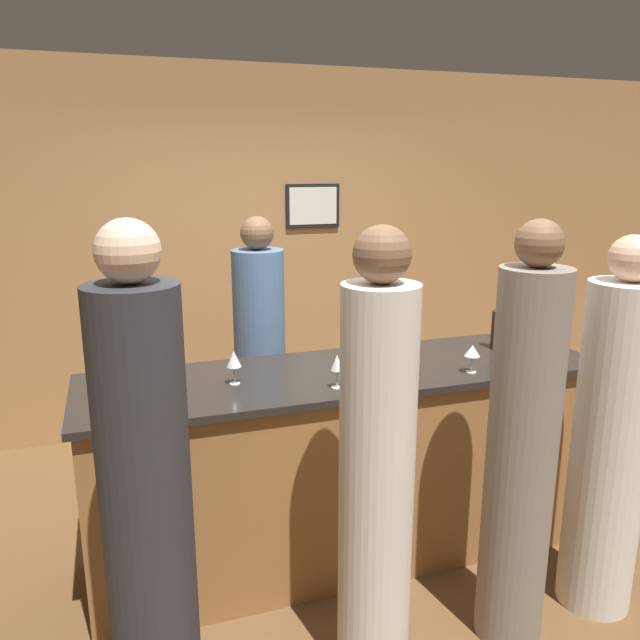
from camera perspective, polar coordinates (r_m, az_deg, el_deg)
ground_plane at (r=3.68m, az=2.33°, el=-20.21°), size 14.00×14.00×0.00m
back_wall at (r=4.98m, az=-5.64°, el=6.27°), size 8.00×0.08×2.80m
bar_counter at (r=3.41m, az=2.42°, el=-12.91°), size 2.69×0.75×1.05m
bartender at (r=3.88m, az=-5.48°, el=-4.64°), size 0.31×0.31×1.78m
guest_0 at (r=2.84m, az=17.94°, el=-11.52°), size 0.29×0.29×1.87m
guest_1 at (r=2.53m, az=5.19°, el=-14.08°), size 0.30×0.30×1.87m
guest_2 at (r=3.21m, az=25.00°, el=-10.13°), size 0.34×0.34×1.79m
guest_3 at (r=2.34m, az=-15.50°, el=-16.57°), size 0.31×0.31×1.92m
wine_bottle_0 at (r=3.29m, az=4.06°, el=-2.14°), size 0.07×0.07×0.29m
wine_bottle_1 at (r=3.21m, az=-15.56°, el=-3.06°), size 0.08×0.08×0.30m
wine_bottle_2 at (r=3.68m, az=15.94°, el=-0.79°), size 0.07×0.07×0.31m
ice_bucket at (r=3.98m, az=18.17°, el=-0.09°), size 0.21×0.21×0.20m
wine_glass_0 at (r=3.00m, az=-7.88°, el=-3.62°), size 0.07×0.07×0.17m
wine_glass_1 at (r=3.51m, az=17.21°, el=-1.65°), size 0.06×0.06×0.15m
wine_glass_2 at (r=3.23m, az=13.75°, el=-2.82°), size 0.08×0.08×0.14m
wine_glass_3 at (r=2.92m, az=1.56°, el=-4.02°), size 0.06×0.06×0.16m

